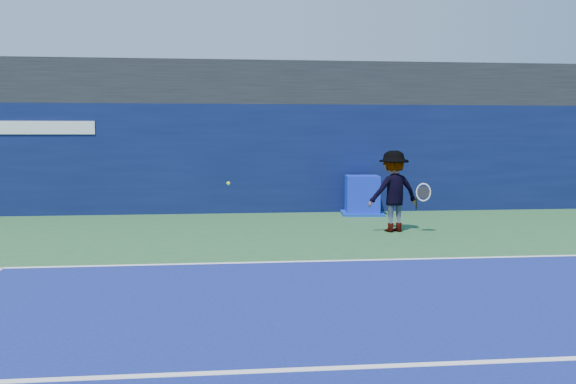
# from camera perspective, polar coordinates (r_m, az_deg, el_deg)

# --- Properties ---
(ground) EXTENTS (80.00, 80.00, 0.00)m
(ground) POSITION_cam_1_polar(r_m,az_deg,el_deg) (8.06, 4.95, -10.33)
(ground) COLOR #295B2F
(ground) RESTS_ON ground
(baseline) EXTENTS (24.00, 0.10, 0.01)m
(baseline) POSITION_cam_1_polar(r_m,az_deg,el_deg) (10.94, 1.85, -6.18)
(baseline) COLOR white
(baseline) RESTS_ON ground
(service_line) EXTENTS (24.00, 0.10, 0.01)m
(service_line) POSITION_cam_1_polar(r_m,az_deg,el_deg) (6.20, 8.72, -15.05)
(service_line) COLOR white
(service_line) RESTS_ON ground
(stadium_band) EXTENTS (36.00, 3.00, 1.20)m
(stadium_band) POSITION_cam_1_polar(r_m,az_deg,el_deg) (19.24, -1.80, 9.39)
(stadium_band) COLOR black
(stadium_band) RESTS_ON back_wall_assembly
(back_wall_assembly) EXTENTS (36.00, 1.03, 3.00)m
(back_wall_assembly) POSITION_cam_1_polar(r_m,az_deg,el_deg) (18.19, -1.54, 3.02)
(back_wall_assembly) COLOR #0B143E
(back_wall_assembly) RESTS_ON ground
(equipment_cart) EXTENTS (1.22, 1.22, 1.06)m
(equipment_cart) POSITION_cam_1_polar(r_m,az_deg,el_deg) (17.52, 6.61, -0.42)
(equipment_cart) COLOR #0D20C3
(equipment_cart) RESTS_ON ground
(tennis_player) EXTENTS (1.40, 0.90, 1.81)m
(tennis_player) POSITION_cam_1_polar(r_m,az_deg,el_deg) (14.45, 9.36, 0.07)
(tennis_player) COLOR white
(tennis_player) RESTS_ON ground
(tennis_ball) EXTENTS (0.07, 0.07, 0.07)m
(tennis_ball) POSITION_cam_1_polar(r_m,az_deg,el_deg) (12.99, -5.32, 0.78)
(tennis_ball) COLOR #BFE919
(tennis_ball) RESTS_ON ground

